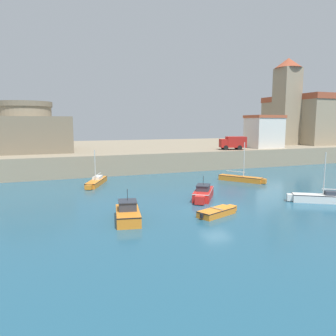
% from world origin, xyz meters
% --- Properties ---
extents(ground_plane, '(200.00, 200.00, 0.00)m').
position_xyz_m(ground_plane, '(0.00, 0.00, 0.00)').
color(ground_plane, '#235670').
extents(quay_seawall, '(120.00, 40.00, 2.99)m').
position_xyz_m(quay_seawall, '(0.00, 40.96, 1.49)').
color(quay_seawall, gray).
rests_on(quay_seawall, ground).
extents(dinghy_orange_0, '(4.13, 2.52, 0.62)m').
position_xyz_m(dinghy_orange_0, '(-0.89, -1.66, 0.30)').
color(dinghy_orange_0, orange).
rests_on(dinghy_orange_0, ground).
extents(sailboat_orange_1, '(3.55, 6.23, 4.33)m').
position_xyz_m(sailboat_orange_1, '(-7.96, 15.40, 0.40)').
color(sailboat_orange_1, orange).
rests_on(sailboat_orange_1, ground).
extents(sailboat_orange_2, '(4.24, 5.62, 5.08)m').
position_xyz_m(sailboat_orange_2, '(9.81, 10.90, 0.39)').
color(sailboat_orange_2, orange).
rests_on(sailboat_orange_2, ground).
extents(motorboat_orange_3, '(2.57, 5.13, 2.46)m').
position_xyz_m(motorboat_orange_3, '(-8.07, -0.35, 0.57)').
color(motorboat_orange_3, orange).
rests_on(motorboat_orange_3, ground).
extents(sailboat_white_4, '(6.36, 4.55, 4.81)m').
position_xyz_m(sailboat_white_4, '(10.95, -1.75, 0.47)').
color(sailboat_white_4, white).
rests_on(sailboat_white_4, ground).
extents(motorboat_red_5, '(3.98, 5.00, 2.35)m').
position_xyz_m(motorboat_red_5, '(0.71, 3.95, 0.56)').
color(motorboat_red_5, red).
rests_on(motorboat_red_5, ground).
extents(church, '(13.10, 17.34, 17.59)m').
position_xyz_m(church, '(38.85, 32.88, 8.99)').
color(church, gray).
rests_on(church, quay_seawall).
extents(fortress, '(13.06, 13.06, 7.80)m').
position_xyz_m(fortress, '(-16.00, 32.54, 6.12)').
color(fortress, '#796C57').
rests_on(fortress, quay_seawall).
extents(harbor_shed_near_wharf, '(6.01, 4.91, 5.89)m').
position_xyz_m(harbor_shed_near_wharf, '(24.00, 25.04, 5.96)').
color(harbor_shed_near_wharf, silver).
rests_on(harbor_shed_near_wharf, quay_seawall).
extents(truck_on_quay, '(4.71, 3.20, 2.20)m').
position_xyz_m(truck_on_quay, '(16.38, 23.35, 4.20)').
color(truck_on_quay, '#AD1E19').
rests_on(truck_on_quay, quay_seawall).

